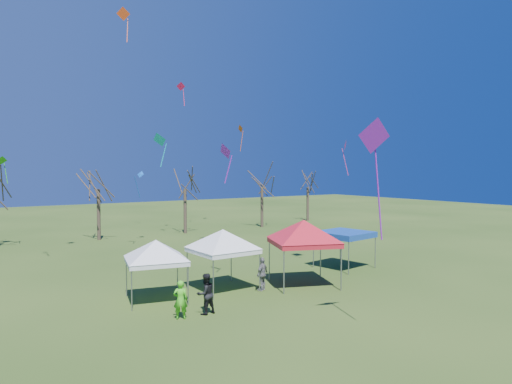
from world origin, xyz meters
TOP-DOWN VIEW (x-y plane):
  - ground at (0.00, 0.00)m, footprint 140.00×140.00m
  - tree_2 at (-2.37, 24.38)m, footprint 3.71×3.71m
  - tree_3 at (6.03, 24.04)m, footprint 3.59×3.59m
  - tree_4 at (15.36, 24.00)m, footprint 3.58×3.58m
  - tree_5 at (23.72, 26.07)m, footprint 3.39×3.39m
  - tent_white_west at (-5.17, 3.08)m, footprint 3.82×3.82m
  - tent_white_mid at (-1.47, 3.03)m, footprint 4.23×4.23m
  - tent_red at (2.76, 1.46)m, footprint 4.42×4.42m
  - tent_blue at (7.81, 3.44)m, footprint 3.42×3.42m
  - person_grey at (0.19, 1.76)m, footprint 1.12×0.87m
  - person_dark at (-4.12, -0.11)m, footprint 0.95×0.78m
  - person_green at (-5.33, -0.12)m, footprint 0.72×0.60m
  - kite_22 at (0.31, 20.86)m, footprint 0.87×0.91m
  - kite_17 at (10.32, 6.01)m, footprint 0.79×0.71m
  - kite_19 at (3.03, 18.18)m, footprint 0.82×0.57m
  - kite_12 at (12.96, 24.61)m, footprint 0.41×0.94m
  - kite_24 at (-3.49, 12.87)m, footprint 0.97×0.72m
  - kite_5 at (-0.06, -6.02)m, footprint 1.49×0.83m
  - kite_13 at (-10.07, 23.43)m, footprint 1.02×0.83m
  - kite_1 at (-0.65, 4.11)m, footprint 0.60×1.03m
  - kite_11 at (-0.23, 14.82)m, footprint 1.22×1.41m

SIDE VIEW (x-z plane):
  - ground at x=0.00m, z-range 0.00..0.00m
  - person_green at x=-5.33m, z-range 0.00..1.67m
  - person_grey at x=0.19m, z-range 0.00..1.77m
  - person_dark at x=-4.12m, z-range 0.00..1.81m
  - tent_blue at x=7.81m, z-range 1.00..3.37m
  - tent_white_west at x=-5.17m, z-range 1.06..4.51m
  - tent_white_mid at x=-1.47m, z-range 1.15..4.88m
  - tent_red at x=2.76m, z-range 1.28..5.47m
  - tree_5 at x=23.72m, z-range 2.00..9.46m
  - kite_22 at x=0.31m, z-range 4.69..7.06m
  - tree_4 at x=15.36m, z-range 2.12..10.00m
  - tree_3 at x=6.03m, z-range 2.12..10.03m
  - tree_2 at x=-2.37m, z-range 2.20..10.38m
  - kite_13 at x=-10.07m, z-range 5.98..8.22m
  - kite_1 at x=-0.65m, z-range 6.27..8.52m
  - kite_5 at x=-0.06m, z-range 5.31..9.93m
  - kite_17 at x=10.32m, z-range 6.78..9.38m
  - kite_11 at x=-0.23m, z-range 7.35..9.96m
  - kite_12 at x=12.96m, z-range 9.33..12.29m
  - kite_19 at x=3.03m, z-range 12.38..14.44m
  - kite_24 at x=-3.49m, z-range 15.58..17.98m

